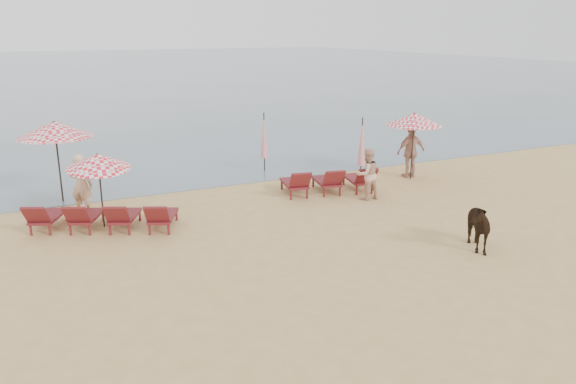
# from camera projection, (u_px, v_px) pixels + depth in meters

# --- Properties ---
(ground) EXTENTS (120.00, 120.00, 0.00)m
(ground) POSITION_uv_depth(u_px,v_px,m) (395.00, 308.00, 11.22)
(ground) COLOR tan
(ground) RESTS_ON ground
(sea) EXTENTS (160.00, 140.00, 0.06)m
(sea) POSITION_uv_depth(u_px,v_px,m) (63.00, 68.00, 80.55)
(sea) COLOR #51606B
(sea) RESTS_ON ground
(lounger_cluster_left) EXTENTS (4.15, 3.08, 0.61)m
(lounger_cluster_left) POSITION_uv_depth(u_px,v_px,m) (103.00, 216.00, 15.41)
(lounger_cluster_left) COLOR maroon
(lounger_cluster_left) RESTS_ON ground
(lounger_cluster_right) EXTENTS (3.24, 2.29, 0.65)m
(lounger_cluster_right) POSITION_uv_depth(u_px,v_px,m) (328.00, 180.00, 18.91)
(lounger_cluster_right) COLOR maroon
(lounger_cluster_right) RESTS_ON ground
(umbrella_open_left_a) EXTENTS (2.31, 2.31, 2.63)m
(umbrella_open_left_a) POSITION_uv_depth(u_px,v_px,m) (55.00, 129.00, 17.44)
(umbrella_open_left_a) COLOR black
(umbrella_open_left_a) RESTS_ON ground
(umbrella_open_left_b) EXTENTS (1.72, 1.75, 2.19)m
(umbrella_open_left_b) POSITION_uv_depth(u_px,v_px,m) (98.00, 161.00, 15.29)
(umbrella_open_left_b) COLOR black
(umbrella_open_left_b) RESTS_ON ground
(umbrella_open_right) EXTENTS (2.02, 2.02, 2.47)m
(umbrella_open_right) POSITION_uv_depth(u_px,v_px,m) (414.00, 119.00, 20.27)
(umbrella_open_right) COLOR black
(umbrella_open_right) RESTS_ON ground
(umbrella_closed_left) EXTENTS (0.28, 0.28, 2.31)m
(umbrella_closed_left) POSITION_uv_depth(u_px,v_px,m) (264.00, 136.00, 21.54)
(umbrella_closed_left) COLOR black
(umbrella_closed_left) RESTS_ON ground
(umbrella_closed_right) EXTENTS (0.28, 0.28, 2.32)m
(umbrella_closed_right) POSITION_uv_depth(u_px,v_px,m) (362.00, 142.00, 20.30)
(umbrella_closed_right) COLOR black
(umbrella_closed_right) RESTS_ON ground
(cow) EXTENTS (1.25, 1.65, 1.27)m
(cow) POSITION_uv_depth(u_px,v_px,m) (474.00, 225.00, 14.09)
(cow) COLOR black
(cow) RESTS_ON ground
(beachgoer_left) EXTENTS (0.82, 0.75, 1.87)m
(beachgoer_left) POSITION_uv_depth(u_px,v_px,m) (81.00, 185.00, 16.58)
(beachgoer_left) COLOR #D7AC86
(beachgoer_left) RESTS_ON ground
(beachgoer_right_a) EXTENTS (0.82, 0.64, 1.68)m
(beachgoer_right_a) POSITION_uv_depth(u_px,v_px,m) (367.00, 174.00, 18.17)
(beachgoer_right_a) COLOR tan
(beachgoer_right_a) RESTS_ON ground
(beachgoer_right_b) EXTENTS (1.18, 0.55, 1.96)m
(beachgoer_right_b) POSITION_uv_depth(u_px,v_px,m) (411.00, 151.00, 20.87)
(beachgoer_right_b) COLOR tan
(beachgoer_right_b) RESTS_ON ground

